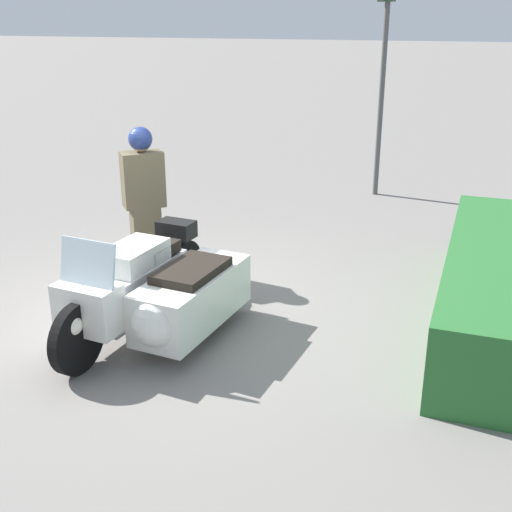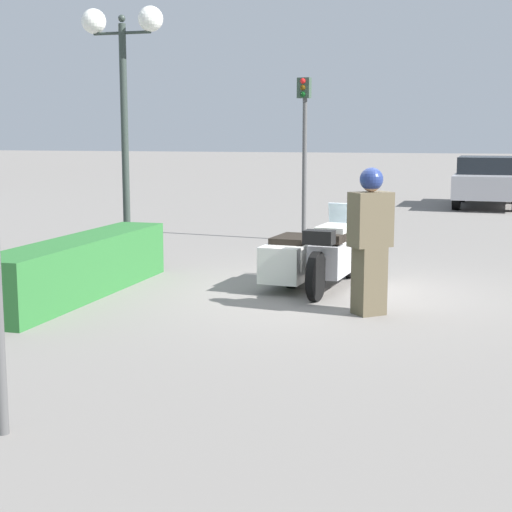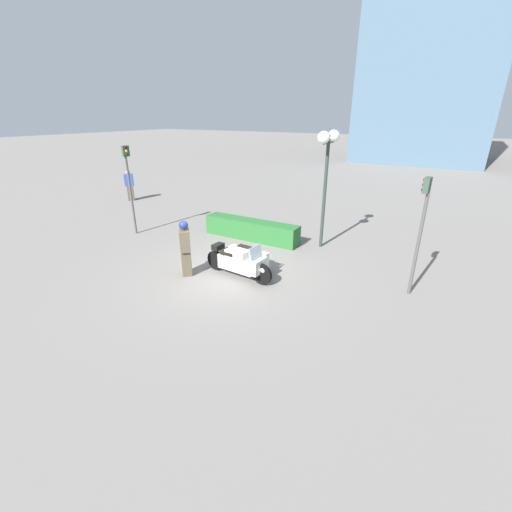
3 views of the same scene
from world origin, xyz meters
The scene contains 7 objects.
ground_plane centered at (0.00, 0.00, 0.00)m, with size 160.00×160.00×0.00m, color slate.
police_motorcycle centered at (0.56, 0.33, 0.47)m, with size 2.46×1.29×1.16m.
officer_rider centered at (-0.96, -0.65, 0.94)m, with size 0.54×0.56×1.77m.
hedge_bush_curbside centered at (-0.96, 3.24, 0.39)m, with size 4.03×0.70×0.78m, color #28662D.
twin_lamp_post centered at (1.78, 3.85, 3.41)m, with size 0.41×1.42×4.20m.
traffic_light_near centered at (5.24, 1.58, 2.16)m, with size 0.22×0.28×3.26m.
parked_car_background centered at (14.29, -2.01, 0.79)m, with size 4.40×1.96×1.49m.
Camera 2 is at (-10.26, -1.95, 2.17)m, focal length 55.00 mm.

